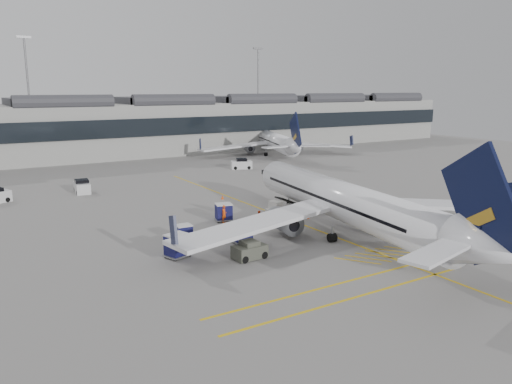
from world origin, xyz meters
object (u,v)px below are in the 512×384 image
airliner_main (346,203)px  pushback_tug (250,251)px  ramp_agent_b (259,218)px  ramp_agent_a (224,214)px  belt_loader (282,209)px  baggage_cart_a (224,212)px

airliner_main → pushback_tug: (-11.92, -1.41, -2.49)m
ramp_agent_b → pushback_tug: bearing=56.0°
airliner_main → ramp_agent_a: 13.15m
ramp_agent_b → ramp_agent_a: bearing=-45.4°
belt_loader → ramp_agent_a: 7.54m
ramp_agent_a → ramp_agent_b: size_ratio=1.23×
belt_loader → ramp_agent_b: 5.69m
baggage_cart_a → ramp_agent_a: (-0.26, -0.64, -0.06)m
baggage_cart_a → ramp_agent_a: bearing=-97.4°
baggage_cart_a → ramp_agent_b: (2.34, -3.50, -0.24)m
ramp_agent_a → belt_loader: bearing=-24.0°
baggage_cart_a → ramp_agent_b: bearing=-41.4°
ramp_agent_b → airliner_main: bearing=130.6°
baggage_cart_a → ramp_agent_a: ramp_agent_a is taller
airliner_main → ramp_agent_a: bearing=138.5°
pushback_tug → airliner_main: bearing=2.2°
airliner_main → baggage_cart_a: 13.48m
baggage_cart_a → pushback_tug: 12.68m
ramp_agent_b → pushback_tug: 10.60m
ramp_agent_a → pushback_tug: 11.98m
belt_loader → pushback_tug: (-11.19, -11.40, 0.09)m
ramp_agent_a → ramp_agent_b: ramp_agent_a is taller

